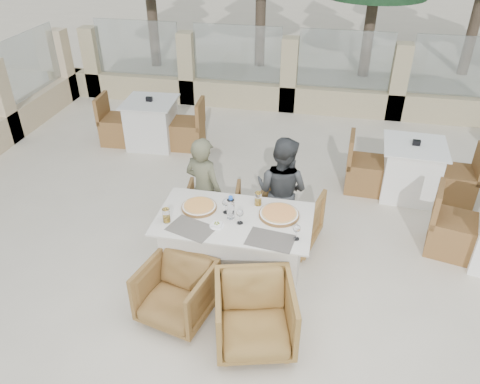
% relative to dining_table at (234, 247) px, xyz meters
% --- Properties ---
extents(ground, '(80.00, 80.00, 0.00)m').
position_rel_dining_table_xyz_m(ground, '(0.02, 0.03, -0.39)').
color(ground, beige).
rests_on(ground, ground).
extents(sand_patch, '(30.00, 16.00, 0.01)m').
position_rel_dining_table_xyz_m(sand_patch, '(0.02, 14.03, -0.38)').
color(sand_patch, beige).
rests_on(sand_patch, ground).
extents(perimeter_wall_far, '(10.00, 0.34, 1.60)m').
position_rel_dining_table_xyz_m(perimeter_wall_far, '(0.02, 4.83, 0.42)').
color(perimeter_wall_far, tan).
rests_on(perimeter_wall_far, ground).
extents(dining_table, '(1.60, 0.90, 0.77)m').
position_rel_dining_table_xyz_m(dining_table, '(0.00, 0.00, 0.00)').
color(dining_table, silver).
rests_on(dining_table, ground).
extents(placemat_near_left, '(0.52, 0.43, 0.00)m').
position_rel_dining_table_xyz_m(placemat_near_left, '(-0.38, -0.26, 0.39)').
color(placemat_near_left, '#625C54').
rests_on(placemat_near_left, dining_table).
extents(placemat_near_right, '(0.49, 0.36, 0.00)m').
position_rel_dining_table_xyz_m(placemat_near_right, '(0.42, -0.29, 0.39)').
color(placemat_near_right, '#5A544D').
rests_on(placemat_near_right, dining_table).
extents(pizza_left, '(0.39, 0.39, 0.05)m').
position_rel_dining_table_xyz_m(pizza_left, '(-0.40, 0.10, 0.41)').
color(pizza_left, orange).
rests_on(pizza_left, dining_table).
extents(pizza_right, '(0.53, 0.53, 0.05)m').
position_rel_dining_table_xyz_m(pizza_right, '(0.45, 0.13, 0.41)').
color(pizza_right, '#DA591D').
rests_on(pizza_right, dining_table).
extents(water_bottle, '(0.08, 0.08, 0.26)m').
position_rel_dining_table_xyz_m(water_bottle, '(-0.03, -0.01, 0.52)').
color(water_bottle, silver).
rests_on(water_bottle, dining_table).
extents(wine_glass_centre, '(0.10, 0.10, 0.18)m').
position_rel_dining_table_xyz_m(wine_glass_centre, '(-0.11, 0.08, 0.48)').
color(wine_glass_centre, white).
rests_on(wine_glass_centre, dining_table).
extents(wine_glass_near, '(0.08, 0.08, 0.18)m').
position_rel_dining_table_xyz_m(wine_glass_near, '(0.08, -0.08, 0.48)').
color(wine_glass_near, white).
rests_on(wine_glass_near, dining_table).
extents(wine_glass_corner, '(0.09, 0.09, 0.18)m').
position_rel_dining_table_xyz_m(wine_glass_corner, '(0.66, -0.22, 0.48)').
color(wine_glass_corner, white).
rests_on(wine_glass_corner, dining_table).
extents(beer_glass_left, '(0.09, 0.09, 0.15)m').
position_rel_dining_table_xyz_m(beer_glass_left, '(-0.66, -0.20, 0.46)').
color(beer_glass_left, '#C08F1B').
rests_on(beer_glass_left, dining_table).
extents(beer_glass_right, '(0.09, 0.09, 0.15)m').
position_rel_dining_table_xyz_m(beer_glass_right, '(0.20, 0.29, 0.46)').
color(beer_glass_right, gold).
rests_on(beer_glass_right, dining_table).
extents(olive_dish, '(0.13, 0.13, 0.04)m').
position_rel_dining_table_xyz_m(olive_dish, '(-0.14, -0.17, 0.41)').
color(olive_dish, white).
rests_on(olive_dish, dining_table).
extents(armchair_far_left, '(0.71, 0.73, 0.60)m').
position_rel_dining_table_xyz_m(armchair_far_left, '(-0.43, 0.75, -0.09)').
color(armchair_far_left, brown).
rests_on(armchair_far_left, ground).
extents(armchair_far_right, '(0.86, 0.88, 0.66)m').
position_rel_dining_table_xyz_m(armchair_far_right, '(0.49, 0.71, -0.05)').
color(armchair_far_right, olive).
rests_on(armchair_far_right, ground).
extents(armchair_near_left, '(0.79, 0.80, 0.61)m').
position_rel_dining_table_xyz_m(armchair_near_left, '(-0.43, -0.69, -0.08)').
color(armchair_near_left, brown).
rests_on(armchair_near_left, ground).
extents(armchair_near_right, '(0.87, 0.89, 0.67)m').
position_rel_dining_table_xyz_m(armchair_near_right, '(0.37, -0.86, -0.05)').
color(armchair_near_right, olive).
rests_on(armchair_near_right, ground).
extents(diner_left, '(0.58, 0.48, 1.35)m').
position_rel_dining_table_xyz_m(diner_left, '(-0.49, 0.59, 0.29)').
color(diner_left, '#595A41').
rests_on(diner_left, ground).
extents(diner_right, '(0.79, 0.70, 1.35)m').
position_rel_dining_table_xyz_m(diner_right, '(0.40, 0.77, 0.29)').
color(diner_right, '#3A3D40').
rests_on(diner_right, ground).
extents(bg_table_a, '(1.69, 0.92, 0.77)m').
position_rel_dining_table_xyz_m(bg_table_a, '(-2.02, 2.88, 0.00)').
color(bg_table_a, silver).
rests_on(bg_table_a, ground).
extents(bg_table_b, '(1.68, 0.90, 0.77)m').
position_rel_dining_table_xyz_m(bg_table_b, '(2.02, 2.11, 0.00)').
color(bg_table_b, white).
rests_on(bg_table_b, ground).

